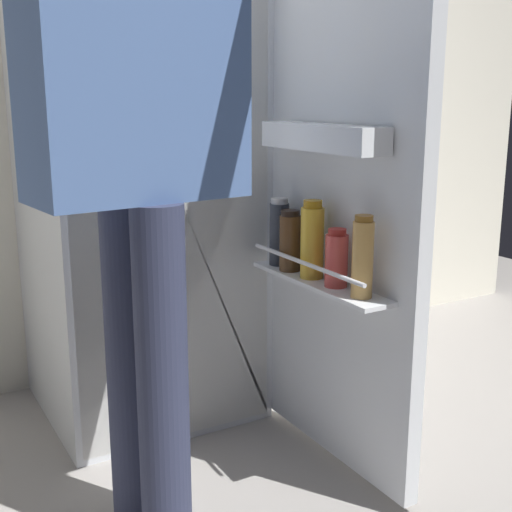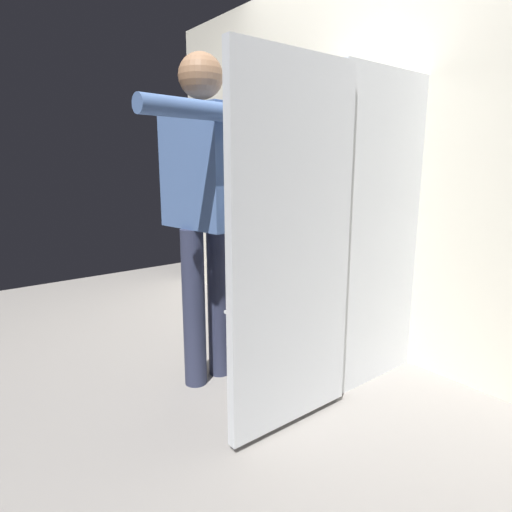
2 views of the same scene
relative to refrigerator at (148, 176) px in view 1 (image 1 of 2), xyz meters
The scene contains 4 objects.
ground_plane 0.98m from the refrigerator, 92.68° to the right, with size 5.87×5.87×0.00m, color gray.
kitchen_wall 0.57m from the refrigerator, 93.30° to the left, with size 4.40×0.10×2.41m, color silver.
refrigerator is the anchor object (origin of this frame).
person 0.75m from the refrigerator, 111.89° to the right, with size 0.62×0.76×1.71m.
Camera 1 is at (-0.78, -1.58, 1.08)m, focal length 47.55 mm.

